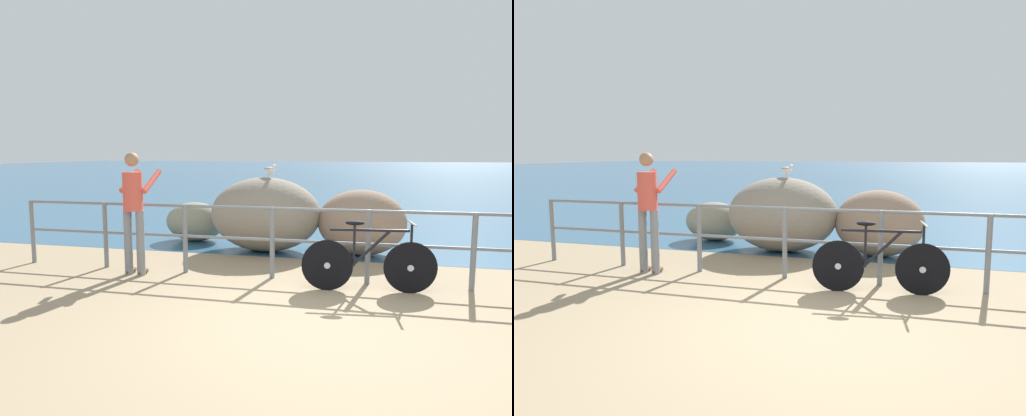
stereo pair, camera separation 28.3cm
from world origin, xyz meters
TOP-DOWN VIEW (x-y plane):
  - ground_plane at (0.00, 20.00)m, footprint 120.00×120.00m
  - sea_surface at (0.00, 48.01)m, footprint 120.00×90.00m
  - promenade_railing at (0.00, 1.75)m, footprint 9.28×0.07m
  - bicycle at (0.67, 1.40)m, footprint 1.69×0.48m
  - person_at_railing at (-2.64, 1.47)m, footprint 0.46×0.64m
  - breakwater_boulder_main at (-1.13, 3.48)m, footprint 2.00×1.41m
  - breakwater_boulder_left at (-2.71, 4.08)m, footprint 1.22×0.79m
  - breakwater_boulder_right at (0.57, 3.53)m, footprint 1.52×1.03m
  - seagull at (-1.06, 3.54)m, footprint 0.31×0.26m

SIDE VIEW (x-z plane):
  - ground_plane at x=0.00m, z-range -0.10..0.00m
  - sea_surface at x=0.00m, z-range 0.00..0.01m
  - bicycle at x=0.67m, z-range -0.07..0.85m
  - breakwater_boulder_left at x=-2.71m, z-range 0.00..0.78m
  - breakwater_boulder_right at x=0.57m, z-range 0.00..1.14m
  - promenade_railing at x=0.00m, z-range 0.12..1.15m
  - breakwater_boulder_main at x=-1.13m, z-range 0.00..1.34m
  - person_at_railing at x=-2.64m, z-range 0.10..1.88m
  - seagull at x=-1.06m, z-range 1.36..1.59m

